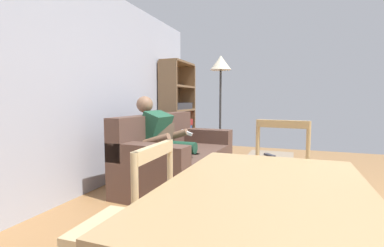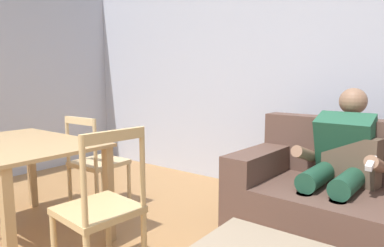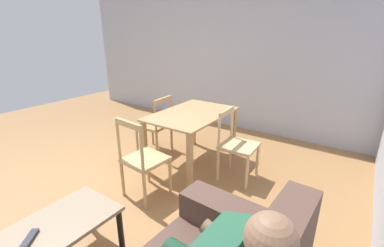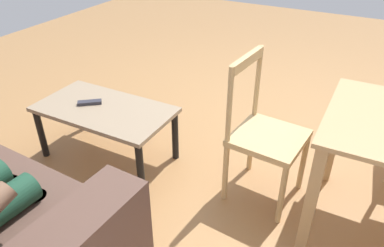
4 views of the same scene
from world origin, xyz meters
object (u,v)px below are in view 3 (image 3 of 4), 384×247
object	(u,v)px
dining_table	(192,121)
dining_chair_near_wall	(237,145)
tv_remote	(30,238)
coffee_table	(50,235)
dining_chair_facing_couch	(143,160)
dining_chair_by_doorway	(155,125)

from	to	relation	value
dining_table	dining_chair_near_wall	xyz separation A→B (m)	(0.00, 0.68, -0.18)
tv_remote	coffee_table	bearing A→B (deg)	52.99
dining_chair_facing_couch	dining_table	bearing A→B (deg)	179.83
dining_table	dining_chair_facing_couch	distance (m)	0.96
dining_chair_near_wall	dining_chair_by_doorway	bearing A→B (deg)	-90.15
dining_chair_by_doorway	tv_remote	bearing A→B (deg)	20.75
dining_chair_near_wall	dining_chair_facing_couch	size ratio (longest dim) A/B	0.94
tv_remote	dining_chair_near_wall	xyz separation A→B (m)	(-2.22, 0.52, 0.01)
tv_remote	dining_chair_near_wall	size ratio (longest dim) A/B	0.19
coffee_table	dining_chair_near_wall	distance (m)	2.15
coffee_table	dining_chair_by_doorway	world-z (taller)	dining_chair_by_doorway
dining_table	dining_chair_by_doorway	distance (m)	0.71
dining_chair_near_wall	dining_chair_by_doorway	xyz separation A→B (m)	(-0.00, -1.36, -0.01)
dining_chair_near_wall	dining_chair_facing_couch	xyz separation A→B (m)	(0.95, -0.68, 0.01)
dining_chair_near_wall	dining_chair_by_doorway	world-z (taller)	dining_chair_near_wall
tv_remote	dining_chair_near_wall	world-z (taller)	dining_chair_near_wall
coffee_table	dining_chair_facing_couch	xyz separation A→B (m)	(-1.14, -0.16, 0.08)
tv_remote	dining_chair_by_doorway	distance (m)	2.38
coffee_table	dining_chair_near_wall	xyz separation A→B (m)	(-2.09, 0.52, 0.08)
coffee_table	dining_table	bearing A→B (deg)	-175.65
dining_table	dining_chair_facing_couch	bearing A→B (deg)	-0.17
coffee_table	dining_chair_facing_couch	world-z (taller)	dining_chair_facing_couch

